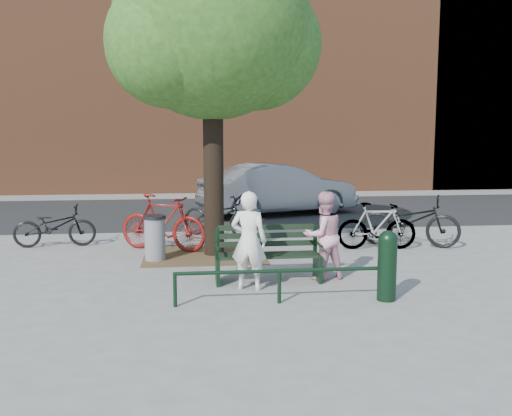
{
  "coord_description": "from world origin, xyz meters",
  "views": [
    {
      "loc": [
        -1.26,
        -9.15,
        2.48
      ],
      "look_at": [
        -0.09,
        1.0,
        1.11
      ],
      "focal_mm": 40.0,
      "sensor_mm": 36.0,
      "label": 1
    }
  ],
  "objects": [
    {
      "name": "bollard",
      "position": [
        1.6,
        -1.23,
        0.56
      ],
      "size": [
        0.28,
        0.28,
        1.05
      ],
      "color": "black",
      "rests_on": "ground"
    },
    {
      "name": "bicycle_d",
      "position": [
        2.65,
        2.36,
        0.5
      ],
      "size": [
        1.7,
        0.62,
        1.0
      ],
      "primitive_type": "imported",
      "rotation": [
        0.0,
        0.0,
        1.48
      ],
      "color": "gray",
      "rests_on": "ground"
    },
    {
      "name": "bicycle_b",
      "position": [
        -1.85,
        2.74,
        0.6
      ],
      "size": [
        2.02,
        1.4,
        1.19
      ],
      "primitive_type": "imported",
      "rotation": [
        0.0,
        0.0,
        1.1
      ],
      "color": "#5F0F0D",
      "rests_on": "ground"
    },
    {
      "name": "bicycle_a",
      "position": [
        -4.19,
        3.43,
        0.45
      ],
      "size": [
        1.77,
        0.74,
        0.91
      ],
      "primitive_type": "imported",
      "rotation": [
        0.0,
        0.0,
        1.65
      ],
      "color": "black",
      "rests_on": "ground"
    },
    {
      "name": "bicycle_e",
      "position": [
        3.47,
        2.63,
        0.56
      ],
      "size": [
        2.25,
        1.6,
        1.13
      ],
      "primitive_type": "imported",
      "rotation": [
        0.0,
        0.0,
        1.12
      ],
      "color": "black",
      "rests_on": "ground"
    },
    {
      "name": "road",
      "position": [
        0.0,
        8.5,
        0.01
      ],
      "size": [
        40.0,
        7.0,
        0.01
      ],
      "primitive_type": "cube",
      "color": "black",
      "rests_on": "ground"
    },
    {
      "name": "guard_railing",
      "position": [
        0.0,
        -1.2,
        0.4
      ],
      "size": [
        3.06,
        0.06,
        0.51
      ],
      "color": "black",
      "rests_on": "ground"
    },
    {
      "name": "ground",
      "position": [
        0.0,
        0.0,
        0.0
      ],
      "size": [
        90.0,
        90.0,
        0.0
      ],
      "primitive_type": "plane",
      "color": "gray",
      "rests_on": "ground"
    },
    {
      "name": "parked_car",
      "position": [
        1.34,
        7.61,
        0.77
      ],
      "size": [
        4.96,
        3.03,
        1.54
      ],
      "primitive_type": "imported",
      "rotation": [
        0.0,
        0.0,
        1.89
      ],
      "color": "slate",
      "rests_on": "ground"
    },
    {
      "name": "bicycle_c",
      "position": [
        -0.61,
        4.19,
        0.51
      ],
      "size": [
        2.0,
        1.67,
        1.03
      ],
      "primitive_type": "imported",
      "rotation": [
        0.0,
        0.0,
        0.97
      ],
      "color": "black",
      "rests_on": "ground"
    },
    {
      "name": "person_left",
      "position": [
        -0.36,
        -0.41,
        0.78
      ],
      "size": [
        0.66,
        0.55,
        1.57
      ],
      "primitive_type": "imported",
      "rotation": [
        0.0,
        0.0,
        2.8
      ],
      "color": "white",
      "rests_on": "ground"
    },
    {
      "name": "townhouse_row",
      "position": [
        0.17,
        16.0,
        6.25
      ],
      "size": [
        45.0,
        4.0,
        14.0
      ],
      "color": "brown",
      "rests_on": "ground"
    },
    {
      "name": "litter_bin",
      "position": [
        -1.96,
        1.8,
        0.45
      ],
      "size": [
        0.43,
        0.43,
        0.89
      ],
      "color": "gray",
      "rests_on": "ground"
    },
    {
      "name": "street_tree",
      "position": [
        -0.75,
        2.2,
        4.42
      ],
      "size": [
        4.2,
        3.8,
        6.5
      ],
      "color": "black",
      "rests_on": "ground"
    },
    {
      "name": "park_bench",
      "position": [
        -0.0,
        0.08,
        0.48
      ],
      "size": [
        1.74,
        0.54,
        0.97
      ],
      "color": "black",
      "rests_on": "ground"
    },
    {
      "name": "dirt_pit",
      "position": [
        -1.0,
        2.2,
        0.01
      ],
      "size": [
        2.4,
        2.0,
        0.02
      ],
      "primitive_type": "cube",
      "color": "brown",
      "rests_on": "ground"
    },
    {
      "name": "person_right",
      "position": [
        0.95,
        0.09,
        0.74
      ],
      "size": [
        0.85,
        0.74,
        1.49
      ],
      "primitive_type": "imported",
      "rotation": [
        0.0,
        0.0,
        3.42
      ],
      "color": "pink",
      "rests_on": "ground"
    }
  ]
}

